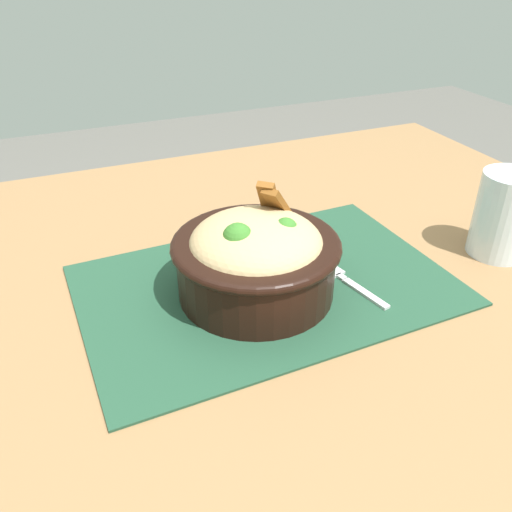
% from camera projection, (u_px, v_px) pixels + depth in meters
% --- Properties ---
extents(table, '(1.22, 0.98, 0.70)m').
position_uv_depth(table, '(245.00, 340.00, 0.64)').
color(table, olive).
rests_on(table, ground_plane).
extents(placemat, '(0.45, 0.30, 0.00)m').
position_uv_depth(placemat, '(267.00, 285.00, 0.65)').
color(placemat, '#1E422D').
rests_on(placemat, table).
extents(bowl, '(0.21, 0.21, 0.13)m').
position_uv_depth(bowl, '(256.00, 256.00, 0.60)').
color(bowl, black).
rests_on(bowl, placemat).
extents(fork, '(0.04, 0.13, 0.00)m').
position_uv_depth(fork, '(344.00, 279.00, 0.65)').
color(fork, silver).
rests_on(fork, placemat).
extents(drinking_glass, '(0.08, 0.08, 0.11)m').
position_uv_depth(drinking_glass, '(503.00, 220.00, 0.69)').
color(drinking_glass, silver).
rests_on(drinking_glass, table).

